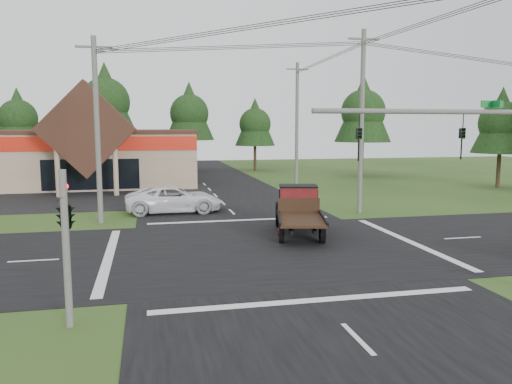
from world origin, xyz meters
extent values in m
plane|color=#29491A|center=(0.00, 0.00, 0.00)|extent=(120.00, 120.00, 0.00)
cube|color=black|center=(0.00, 0.00, 0.01)|extent=(12.00, 120.00, 0.02)
cube|color=black|center=(0.00, 0.00, 0.01)|extent=(120.00, 12.00, 0.02)
cube|color=black|center=(-14.00, 19.00, 0.01)|extent=(28.00, 14.00, 0.02)
cube|color=tan|center=(-16.00, 30.00, 2.50)|extent=(30.00, 15.00, 5.00)
cube|color=#3C2218|center=(-16.00, 30.00, 5.05)|extent=(30.40, 15.40, 0.30)
cube|color=#A91B0D|center=(-16.00, 22.45, 4.10)|extent=(30.00, 0.12, 1.20)
cube|color=#3C2218|center=(-10.00, 21.50, 5.30)|extent=(7.78, 4.00, 7.78)
cylinder|color=tan|center=(-12.20, 19.80, 2.00)|extent=(0.40, 0.40, 4.00)
cylinder|color=tan|center=(-7.80, 19.80, 2.00)|extent=(0.40, 0.40, 4.00)
cube|color=black|center=(-10.00, 22.48, 1.50)|extent=(8.00, 0.08, 2.60)
cylinder|color=#595651|center=(3.50, -7.50, 6.00)|extent=(8.00, 0.16, 0.16)
imported|color=black|center=(4.50, -7.50, 5.00)|extent=(0.16, 0.20, 1.00)
imported|color=black|center=(1.00, -7.50, 5.00)|extent=(0.16, 0.20, 1.00)
cube|color=#0C6626|center=(5.50, -7.50, 6.25)|extent=(0.80, 0.04, 0.22)
cylinder|color=#595651|center=(-7.50, -7.50, 2.20)|extent=(0.20, 0.20, 4.40)
imported|color=black|center=(-7.50, -7.30, 3.70)|extent=(0.53, 2.48, 1.00)
sphere|color=#FF0C0C|center=(-7.50, -7.15, 3.90)|extent=(0.18, 0.18, 0.18)
cylinder|color=#595651|center=(-8.00, 8.00, 5.25)|extent=(0.30, 0.30, 10.50)
cube|color=#595651|center=(-8.00, 8.00, 9.90)|extent=(2.00, 0.12, 0.12)
cylinder|color=#595651|center=(8.00, 8.00, 5.75)|extent=(0.30, 0.30, 11.50)
cube|color=#595651|center=(8.00, 8.00, 10.90)|extent=(2.00, 0.12, 0.12)
cylinder|color=#595651|center=(8.00, 22.00, 5.60)|extent=(0.30, 0.30, 11.20)
cube|color=#595651|center=(8.00, 22.00, 10.60)|extent=(2.00, 0.12, 0.12)
cylinder|color=#332316|center=(-20.00, 42.00, 1.75)|extent=(0.36, 0.36, 3.50)
cone|color=black|center=(-20.00, 42.00, 6.80)|extent=(5.60, 5.60, 6.60)
sphere|color=black|center=(-20.00, 42.00, 6.50)|extent=(4.40, 4.40, 4.40)
cylinder|color=#332316|center=(-10.00, 41.00, 2.27)|extent=(0.36, 0.36, 4.55)
cone|color=black|center=(-10.00, 41.00, 8.84)|extent=(7.28, 7.28, 8.58)
sphere|color=black|center=(-10.00, 41.00, 8.45)|extent=(5.72, 5.72, 5.72)
cylinder|color=#332316|center=(0.00, 42.00, 1.92)|extent=(0.36, 0.36, 3.85)
cone|color=black|center=(0.00, 42.00, 7.48)|extent=(6.16, 6.16, 7.26)
sphere|color=black|center=(0.00, 42.00, 7.15)|extent=(4.84, 4.84, 4.84)
cylinder|color=#332316|center=(8.00, 40.00, 1.57)|extent=(0.36, 0.36, 3.15)
cone|color=black|center=(8.00, 40.00, 6.12)|extent=(5.04, 5.04, 5.94)
sphere|color=black|center=(8.00, 40.00, 5.85)|extent=(3.96, 3.96, 3.96)
cylinder|color=#332316|center=(18.00, 30.00, 1.92)|extent=(0.36, 0.36, 3.85)
cone|color=black|center=(18.00, 30.00, 7.48)|extent=(6.16, 6.16, 7.26)
sphere|color=black|center=(18.00, 30.00, 7.15)|extent=(4.84, 4.84, 4.84)
cylinder|color=#332316|center=(26.00, 18.00, 1.57)|extent=(0.36, 0.36, 3.15)
cone|color=black|center=(26.00, 18.00, 6.12)|extent=(5.04, 5.04, 5.94)
sphere|color=black|center=(26.00, 18.00, 5.85)|extent=(3.96, 3.96, 3.96)
imported|color=white|center=(-3.66, 10.77, 0.86)|extent=(6.22, 2.93, 1.72)
camera|label=1|loc=(-5.24, -21.60, 5.55)|focal=35.00mm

